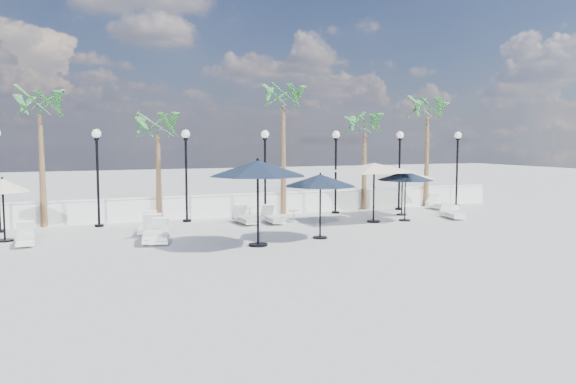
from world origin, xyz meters
name	(u,v)px	position (x,y,z in m)	size (l,w,h in m)	color
ground	(333,242)	(0.00, 0.00, 0.00)	(100.00, 100.00, 0.00)	#ABABA6
balustrade	(258,204)	(0.00, 7.50, 0.47)	(26.00, 0.30, 1.01)	silver
lamppost_1	(97,164)	(-7.00, 6.50, 2.49)	(0.36, 0.36, 3.84)	black
lamppost_2	(186,162)	(-3.50, 6.50, 2.49)	(0.36, 0.36, 3.84)	black
lamppost_3	(265,161)	(0.00, 6.50, 2.49)	(0.36, 0.36, 3.84)	black
lamppost_4	(336,160)	(3.50, 6.50, 2.49)	(0.36, 0.36, 3.84)	black
lamppost_5	(400,159)	(7.00, 6.50, 2.49)	(0.36, 0.36, 3.84)	black
lamppost_6	(457,158)	(10.50, 6.50, 2.49)	(0.36, 0.36, 3.84)	black
palm_0	(40,111)	(-9.00, 7.30, 4.53)	(2.60, 2.60, 5.50)	brown
palm_1	(158,132)	(-4.50, 7.30, 3.75)	(2.60, 2.60, 4.70)	brown
palm_2	(283,103)	(1.20, 7.30, 5.12)	(2.60, 2.60, 6.10)	brown
palm_3	(365,129)	(5.50, 7.30, 3.95)	(2.60, 2.60, 4.90)	brown
palm_4	(428,114)	(9.20, 7.30, 4.73)	(2.60, 2.60, 5.70)	brown
lounger_0	(160,236)	(-5.41, 2.06, 0.23)	(0.99, 1.92, 0.69)	silver
lounger_1	(25,238)	(-9.52, 3.36, 0.21)	(0.59, 1.71, 0.64)	silver
lounger_2	(148,227)	(-5.45, 4.20, 0.23)	(1.02, 1.90, 0.68)	silver
lounger_3	(153,234)	(-5.60, 2.30, 0.26)	(1.00, 2.18, 0.78)	silver
lounger_4	(273,218)	(-0.33, 4.74, 0.22)	(0.61, 1.73, 0.64)	silver
lounger_5	(245,218)	(-1.41, 5.04, 0.23)	(0.65, 1.85, 0.69)	silver
lounger_6	(452,214)	(7.40, 3.00, 0.21)	(0.94, 1.72, 0.62)	silver
lounger_7	(442,205)	(8.87, 5.57, 0.24)	(0.64, 1.91, 0.72)	silver
side_table_1	(250,212)	(-0.88, 6.07, 0.33)	(0.56, 0.56, 0.54)	silver
side_table_2	(294,215)	(0.62, 4.75, 0.29)	(0.50, 0.50, 0.49)	silver
parasol_navy_left	(258,169)	(-2.58, 0.26, 2.50)	(3.21, 3.21, 2.83)	black
parasol_navy_mid	(320,181)	(-0.12, 0.75, 2.01)	(2.55, 2.55, 2.29)	black
parasol_navy_right	(405,176)	(5.06, 3.18, 1.91)	(2.42, 2.42, 2.17)	black
parasol_cream_sq_a	(374,163)	(3.64, 3.37, 2.45)	(5.40, 5.40, 2.65)	black
parasol_cream_sq_b	(402,171)	(5.99, 4.76, 2.01)	(4.35, 4.35, 2.18)	black
parasol_cream_small	(2,186)	(-10.19, 4.35, 1.87)	(1.78, 1.78, 2.18)	black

